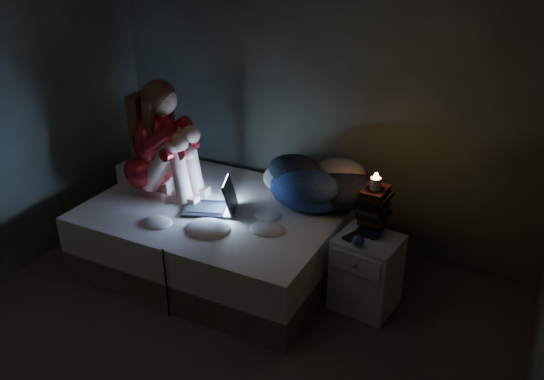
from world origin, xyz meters
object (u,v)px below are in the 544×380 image
Objects in this scene: laptop at (208,194)px; phone at (352,237)px; candle at (375,185)px; woman at (146,137)px; nightstand at (366,272)px; bed at (217,235)px.

phone is (1.10, 0.05, -0.09)m from laptop.
candle is (1.18, 0.20, 0.24)m from laptop.
laptop is at bearing -170.56° from candle.
woman is 1.73m from phone.
nightstand is (1.78, 0.03, -0.70)m from woman.
candle is 0.57× the size of phone.
candle reaches higher than phone.
candle is at bearing -12.37° from laptop.
bed is 4.90× the size of laptop.
candle is at bearing 107.16° from nightstand.
candle is at bearing 5.40° from bed.
laptop is 0.70× the size of nightstand.
phone reaches higher than nightstand.
bed is 1.34m from candle.
woman is at bearing 151.48° from laptop.
phone is at bearing -119.43° from candle.
phone is (-0.10, -0.05, 0.28)m from nightstand.
woman is 6.55× the size of phone.
bed is 1.13m from phone.
bed is 2.02× the size of woman.
woman reaches higher than nightstand.
bed is 3.41× the size of nightstand.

